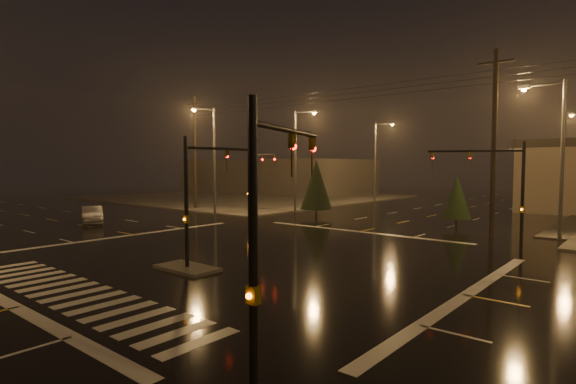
# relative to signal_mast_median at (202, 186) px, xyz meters

# --- Properties ---
(ground) EXTENTS (140.00, 140.00, 0.00)m
(ground) POSITION_rel_signal_mast_median_xyz_m (-0.00, 3.07, -3.75)
(ground) COLOR black
(ground) RESTS_ON ground
(sidewalk_nw) EXTENTS (36.00, 36.00, 0.12)m
(sidewalk_nw) POSITION_rel_signal_mast_median_xyz_m (-30.00, 33.07, -3.69)
(sidewalk_nw) COLOR #42403B
(sidewalk_nw) RESTS_ON ground
(median_island) EXTENTS (3.00, 1.60, 0.15)m
(median_island) POSITION_rel_signal_mast_median_xyz_m (-0.00, -0.93, -3.68)
(median_island) COLOR #42403B
(median_island) RESTS_ON ground
(crosswalk) EXTENTS (15.00, 2.60, 0.01)m
(crosswalk) POSITION_rel_signal_mast_median_xyz_m (-0.00, -5.93, -3.75)
(crosswalk) COLOR beige
(crosswalk) RESTS_ON ground
(stop_bar_near) EXTENTS (16.00, 0.50, 0.01)m
(stop_bar_near) POSITION_rel_signal_mast_median_xyz_m (-0.00, -7.93, -3.75)
(stop_bar_near) COLOR beige
(stop_bar_near) RESTS_ON ground
(stop_bar_far) EXTENTS (16.00, 0.50, 0.01)m
(stop_bar_far) POSITION_rel_signal_mast_median_xyz_m (-0.00, 14.07, -3.75)
(stop_bar_far) COLOR beige
(stop_bar_far) RESTS_ON ground
(commercial_block) EXTENTS (30.00, 18.00, 5.60)m
(commercial_block) POSITION_rel_signal_mast_median_xyz_m (-35.00, 45.07, -0.95)
(commercial_block) COLOR #423C3A
(commercial_block) RESTS_ON ground
(signal_mast_median) EXTENTS (0.25, 4.59, 6.00)m
(signal_mast_median) POSITION_rel_signal_mast_median_xyz_m (0.00, 0.00, 0.00)
(signal_mast_median) COLOR black
(signal_mast_median) RESTS_ON ground
(signal_mast_ne) EXTENTS (4.84, 1.86, 6.00)m
(signal_mast_ne) POSITION_rel_signal_mast_median_xyz_m (9.50, 13.21, 0.04)
(signal_mast_ne) COLOR black
(signal_mast_ne) RESTS_ON ground
(signal_mast_nw) EXTENTS (4.84, 1.86, 6.00)m
(signal_mast_nw) POSITION_rel_signal_mast_median_xyz_m (-9.50, 13.21, 0.04)
(signal_mast_nw) COLOR black
(signal_mast_nw) RESTS_ON ground
(signal_mast_se) EXTENTS (1.55, 3.87, 6.00)m
(signal_mast_se) POSITION_rel_signal_mast_median_xyz_m (10.23, -6.68, -0.04)
(signal_mast_se) COLOR black
(signal_mast_se) RESTS_ON ground
(streetlight_1) EXTENTS (2.77, 0.32, 10.00)m
(streetlight_1) POSITION_rel_signal_mast_median_xyz_m (-11.18, 21.07, 2.05)
(streetlight_1) COLOR #38383A
(streetlight_1) RESTS_ON ground
(streetlight_2) EXTENTS (2.77, 0.32, 10.00)m
(streetlight_2) POSITION_rel_signal_mast_median_xyz_m (-11.18, 37.07, 2.05)
(streetlight_2) COLOR #38383A
(streetlight_2) RESTS_ON ground
(streetlight_3) EXTENTS (2.77, 0.32, 10.00)m
(streetlight_3) POSITION_rel_signal_mast_median_xyz_m (11.18, 19.07, 2.05)
(streetlight_3) COLOR #38383A
(streetlight_3) RESTS_ON ground
(streetlight_5) EXTENTS (0.32, 2.77, 10.00)m
(streetlight_5) POSITION_rel_signal_mast_median_xyz_m (-16.00, 14.26, 2.05)
(streetlight_5) COLOR #38383A
(streetlight_5) RESTS_ON ground
(utility_pole_0) EXTENTS (2.20, 0.32, 12.00)m
(utility_pole_0) POSITION_rel_signal_mast_median_xyz_m (-22.00, 17.07, 2.38)
(utility_pole_0) COLOR black
(utility_pole_0) RESTS_ON ground
(utility_pole_1) EXTENTS (2.20, 0.32, 12.00)m
(utility_pole_1) POSITION_rel_signal_mast_median_xyz_m (8.00, 17.07, 2.38)
(utility_pole_1) COLOR black
(utility_pole_1) RESTS_ON ground
(conifer_3) EXTENTS (2.89, 2.89, 5.21)m
(conifer_3) POSITION_rel_signal_mast_median_xyz_m (-7.85, 19.61, -0.80)
(conifer_3) COLOR black
(conifer_3) RESTS_ON ground
(conifer_4) EXTENTS (2.12, 2.12, 4.01)m
(conifer_4) POSITION_rel_signal_mast_median_xyz_m (4.53, 20.52, -1.40)
(conifer_4) COLOR black
(conifer_4) RESTS_ON ground
(car_crossing) EXTENTS (4.52, 3.14, 1.41)m
(car_crossing) POSITION_rel_signal_mast_median_xyz_m (-18.75, 4.07, -3.05)
(car_crossing) COLOR slate
(car_crossing) RESTS_ON ground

